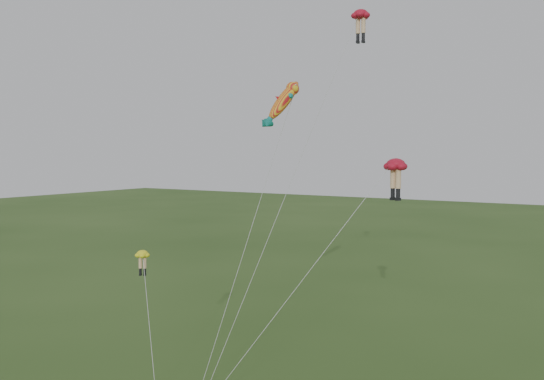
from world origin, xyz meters
The scene contains 4 objects.
legs_kite_red_high centered at (4.91, 10.04, 22.93)m, with size 6.21×10.66×23.97m.
legs_kite_red_mid centered at (8.84, 6.59, 13.35)m, with size 9.28×8.63×14.11m.
legs_kite_yellow centered at (-5.26, 0.19, 7.55)m, with size 3.52×2.68×8.26m.
fish_kite centered at (2.02, 5.30, 17.61)m, with size 3.84×6.85×19.22m.
Camera 1 is at (21.86, -27.55, 14.50)m, focal length 40.00 mm.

